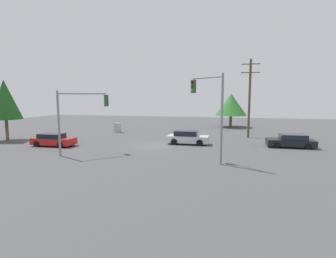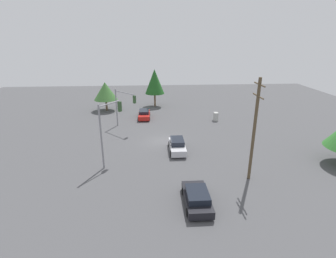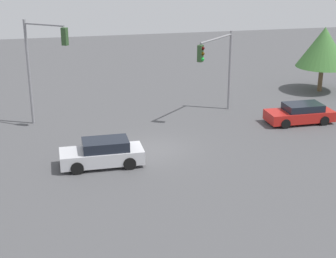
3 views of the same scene
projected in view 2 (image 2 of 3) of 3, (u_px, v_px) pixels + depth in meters
name	position (u px, v px, depth m)	size (l,w,h in m)	color
ground_plane	(162.00, 141.00, 33.60)	(80.00, 80.00, 0.00)	#4C4C4F
sedan_red	(144.00, 114.00, 42.87)	(4.36, 1.90, 1.29)	red
sedan_silver	(177.00, 145.00, 30.59)	(4.34, 1.85, 1.44)	silver
sedan_dark	(197.00, 198.00, 20.87)	(4.50, 2.06, 1.32)	black
traffic_signal_main	(108.00, 123.00, 26.21)	(2.64, 2.00, 6.73)	gray
traffic_signal_cross	(124.00, 102.00, 37.05)	(3.31, 3.20, 5.55)	gray
utility_pole_tall	(254.00, 128.00, 23.22)	(2.20, 0.28, 9.56)	brown
electrical_cabinet	(216.00, 117.00, 41.58)	(0.85, 0.63, 1.32)	#B2B2AD
tree_corner	(105.00, 91.00, 46.30)	(4.12, 4.12, 5.08)	brown
tree_far	(155.00, 82.00, 48.65)	(3.57, 3.57, 6.97)	brown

